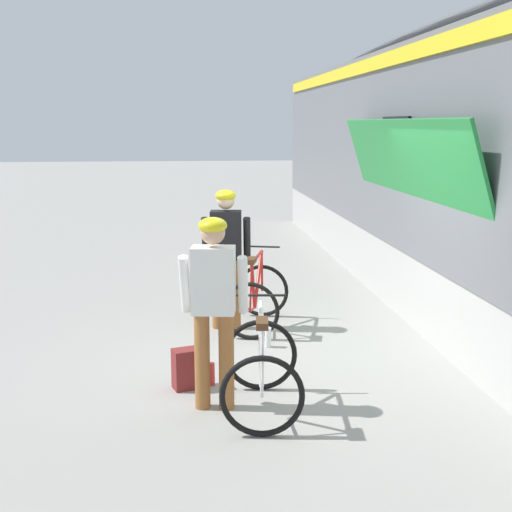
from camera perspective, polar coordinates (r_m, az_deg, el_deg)
ground_plane at (r=7.78m, az=4.15°, el=-8.24°), size 80.00×80.00×0.00m
cyclist_near_in_dark at (r=8.50m, az=-2.52°, el=0.80°), size 0.64×0.36×1.76m
cyclist_far_in_white at (r=6.08m, az=-3.56°, el=-3.36°), size 0.64×0.37×1.76m
bicycle_near_red at (r=8.65m, az=0.03°, el=-3.43°), size 0.96×1.22×0.99m
bicycle_far_white at (r=6.18m, az=0.45°, el=-9.45°), size 0.81×1.14×0.99m
backpack_on_platform at (r=6.81m, az=-5.74°, el=-9.34°), size 0.32×0.25×0.40m
water_bottle_near_the_bikes at (r=7.98m, az=1.00°, el=-6.81°), size 0.08×0.08×0.23m
water_bottle_by_the_backpack at (r=6.89m, az=-3.73°, el=-9.81°), size 0.07×0.07×0.23m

